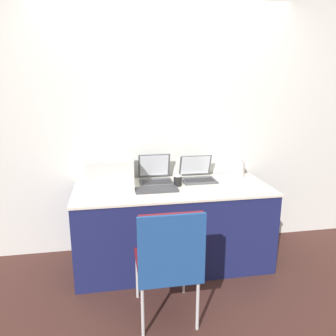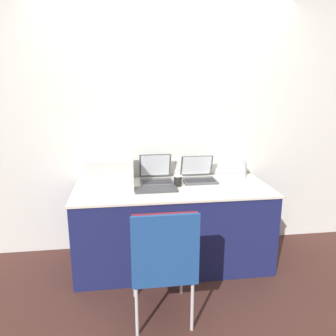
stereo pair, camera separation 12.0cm
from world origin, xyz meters
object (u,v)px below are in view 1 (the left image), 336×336
object	(u,v)px
coffee_cup	(178,181)
metal_pitcher	(240,168)
printer	(110,172)
external_keyboard	(157,190)
chair	(169,257)
laptop_right	(198,175)
laptop_left	(156,176)

from	to	relation	value
coffee_cup	metal_pitcher	world-z (taller)	metal_pitcher
coffee_cup	printer	bearing A→B (deg)	174.82
external_keyboard	metal_pitcher	world-z (taller)	metal_pitcher
external_keyboard	coffee_cup	world-z (taller)	coffee_cup
coffee_cup	chair	distance (m)	0.96
metal_pitcher	laptop_right	bearing A→B (deg)	-175.90
external_keyboard	chair	xyz separation A→B (m)	(-0.03, -0.77, -0.24)
printer	coffee_cup	world-z (taller)	printer
metal_pitcher	chair	world-z (taller)	metal_pitcher
laptop_left	metal_pitcher	size ratio (longest dim) A/B	1.63
metal_pitcher	printer	bearing A→B (deg)	-173.92
laptop_left	laptop_right	bearing A→B (deg)	-1.29
coffee_cup	metal_pitcher	xyz separation A→B (m)	(0.70, 0.20, 0.04)
printer	laptop_right	xyz separation A→B (m)	(0.86, 0.11, -0.10)
laptop_left	laptop_right	world-z (taller)	laptop_left
external_keyboard	printer	bearing A→B (deg)	157.38
printer	chair	size ratio (longest dim) A/B	0.46
printer	external_keyboard	bearing A→B (deg)	-22.62
printer	laptop_left	world-z (taller)	printer
laptop_left	external_keyboard	size ratio (longest dim) A/B	0.87
laptop_right	metal_pitcher	bearing A→B (deg)	4.10
printer	coffee_cup	distance (m)	0.63
coffee_cup	laptop_right	bearing A→B (deg)	34.34
laptop_left	external_keyboard	distance (m)	0.29
laptop_right	external_keyboard	distance (m)	0.54
printer	metal_pitcher	size ratio (longest dim) A/B	2.02
laptop_right	chair	distance (m)	1.19
coffee_cup	laptop_left	bearing A→B (deg)	136.80
laptop_left	external_keyboard	xyz separation A→B (m)	(-0.03, -0.29, -0.05)
external_keyboard	chair	world-z (taller)	chair
printer	external_keyboard	world-z (taller)	printer
printer	laptop_right	distance (m)	0.88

